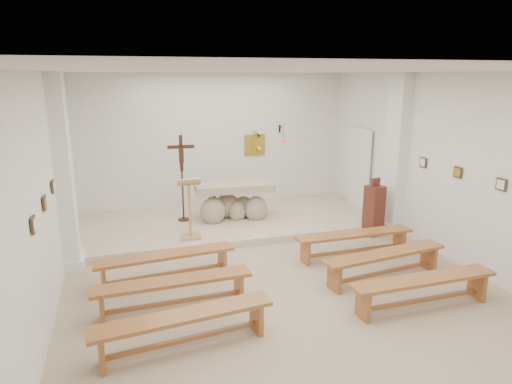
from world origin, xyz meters
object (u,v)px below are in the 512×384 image
object	(u,v)px
bench_left_second	(173,287)
crucifix_stand	(182,172)
bench_left_front	(165,261)
bench_right_front	(354,239)
donation_pedestal	(374,210)
bench_right_second	(385,259)
bench_right_third	(423,285)
lectern	(190,208)
altar	(234,204)
bench_left_third	(184,323)

from	to	relation	value
bench_left_second	crucifix_stand	bearing A→B (deg)	77.34
bench_left_front	bench_right_front	size ratio (longest dim) A/B	1.01
donation_pedestal	bench_right_second	xyz separation A→B (m)	(-1.04, -2.08, -0.19)
donation_pedestal	bench_left_second	bearing A→B (deg)	-169.56
bench_left_second	bench_right_second	distance (m)	3.61
donation_pedestal	bench_right_third	xyz separation A→B (m)	(-1.04, -3.13, -0.19)
bench_left_second	bench_right_front	bearing A→B (deg)	14.23
crucifix_stand	donation_pedestal	size ratio (longest dim) A/B	1.55
lectern	bench_left_front	xyz separation A→B (m)	(-0.70, -1.61, -0.42)
altar	crucifix_stand	size ratio (longest dim) A/B	0.93
bench_left_front	bench_left_second	xyz separation A→B (m)	(0.00, -1.05, 0.00)
lectern	bench_right_second	xyz separation A→B (m)	(2.91, -2.66, -0.42)
lectern	bench_left_front	distance (m)	1.80
altar	bench_right_third	world-z (taller)	altar
bench_right_third	donation_pedestal	bearing A→B (deg)	71.01
crucifix_stand	bench_right_second	size ratio (longest dim) A/B	0.83
donation_pedestal	bench_left_third	bearing A→B (deg)	-159.71
altar	crucifix_stand	world-z (taller)	crucifix_stand
bench_left_second	bench_right_second	bearing A→B (deg)	-1.98
bench_left_front	bench_right_front	bearing A→B (deg)	-5.64
donation_pedestal	bench_right_second	bearing A→B (deg)	-130.23
bench_right_front	bench_left_third	world-z (taller)	same
crucifix_stand	bench_left_front	xyz separation A→B (m)	(-0.73, -2.84, -0.93)
bench_right_second	altar	bearing A→B (deg)	107.88
donation_pedestal	bench_right_front	xyz separation A→B (m)	(-1.04, -1.03, -0.19)
bench_left_front	bench_right_second	bearing A→B (deg)	-21.86
bench_left_second	bench_right_second	world-z (taller)	same
altar	bench_left_front	distance (m)	3.23
bench_right_front	bench_right_second	distance (m)	1.05
altar	bench_left_second	xyz separation A→B (m)	(-1.88, -3.67, -0.13)
lectern	donation_pedestal	size ratio (longest dim) A/B	1.01
bench_left_second	bench_left_third	xyz separation A→B (m)	(-0.00, -1.05, 0.00)
bench_left_front	bench_left_third	size ratio (longest dim) A/B	1.00
altar	crucifix_stand	xyz separation A→B (m)	(-1.15, 0.22, 0.80)
bench_left_second	bench_left_third	size ratio (longest dim) A/B	0.99
crucifix_stand	bench_right_third	distance (m)	5.79
bench_right_front	bench_right_third	world-z (taller)	same
altar	donation_pedestal	distance (m)	3.19
lectern	bench_left_second	size ratio (longest dim) A/B	0.55
bench_right_front	bench_left_third	size ratio (longest dim) A/B	0.99
bench_left_third	lectern	bearing A→B (deg)	72.51
altar	bench_right_second	distance (m)	4.05
bench_right_front	bench_right_second	xyz separation A→B (m)	(-0.00, -1.05, 0.00)
lectern	crucifix_stand	size ratio (longest dim) A/B	0.65
bench_left_front	bench_left_third	xyz separation A→B (m)	(0.00, -2.10, 0.00)
bench_right_front	bench_right_third	bearing A→B (deg)	-90.23
lectern	bench_right_second	bearing A→B (deg)	-39.10
bench_right_second	bench_right_third	size ratio (longest dim) A/B	1.01
crucifix_stand	bench_left_front	distance (m)	3.07
lectern	altar	bearing A→B (deg)	43.65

